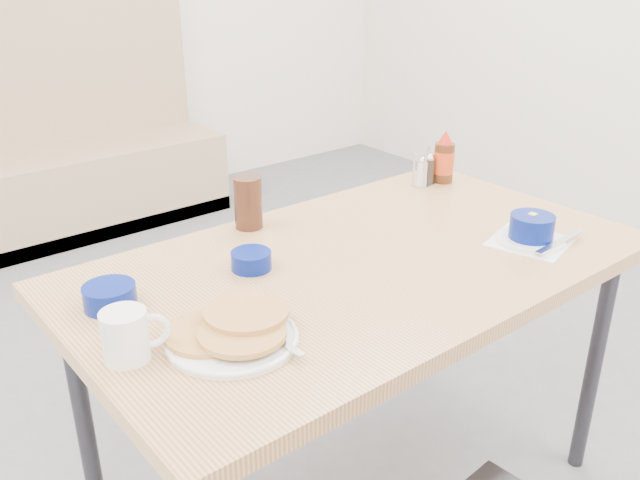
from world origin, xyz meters
TOP-DOWN VIEW (x-y plane):
  - booth_bench at (0.00, 2.78)m, footprint 1.90×0.56m
  - dining_table at (0.00, 0.25)m, footprint 1.40×0.80m
  - pancake_plate at (-0.44, 0.14)m, footprint 0.26×0.27m
  - coffee_mug at (-0.62, 0.20)m, footprint 0.12×0.09m
  - grits_setting at (0.40, 0.05)m, footprint 0.24×0.22m
  - creamer_bowl at (-0.57, 0.41)m, footprint 0.11×0.11m
  - butter_bowl at (-0.24, 0.37)m, footprint 0.10×0.10m
  - amber_tumbler at (-0.10, 0.59)m, footprint 0.10×0.10m
  - condiment_caddy at (0.53, 0.53)m, footprint 0.10×0.07m
  - syrup_bottle at (0.59, 0.52)m, footprint 0.06×0.06m

SIDE VIEW (x-z plane):
  - booth_bench at x=0.00m, z-range -0.26..0.96m
  - dining_table at x=0.00m, z-range 0.32..1.08m
  - pancake_plate at x=-0.44m, z-range 0.76..0.80m
  - butter_bowl at x=-0.24m, z-range 0.76..0.80m
  - creamer_bowl at x=-0.57m, z-range 0.76..0.81m
  - grits_setting at x=0.40m, z-range 0.75..0.83m
  - condiment_caddy at x=0.53m, z-range 0.74..0.85m
  - coffee_mug at x=-0.62m, z-range 0.76..0.86m
  - amber_tumbler at x=-0.10m, z-range 0.76..0.90m
  - syrup_bottle at x=0.59m, z-range 0.75..0.92m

